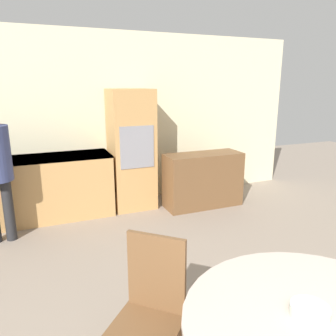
% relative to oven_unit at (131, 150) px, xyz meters
% --- Properties ---
extents(wall_back, '(6.46, 0.05, 2.60)m').
position_rel_oven_unit_xyz_m(wall_back, '(-0.28, 0.34, 0.41)').
color(wall_back, beige).
rests_on(wall_back, ground_plane).
extents(kitchen_counter, '(2.31, 0.60, 0.88)m').
position_rel_oven_unit_xyz_m(kitchen_counter, '(-1.50, -0.01, -0.43)').
color(kitchen_counter, tan).
rests_on(kitchen_counter, ground_plane).
extents(oven_unit, '(0.62, 0.59, 1.77)m').
position_rel_oven_unit_xyz_m(oven_unit, '(0.00, 0.00, 0.00)').
color(oven_unit, tan).
rests_on(oven_unit, ground_plane).
extents(sideboard, '(1.18, 0.45, 0.83)m').
position_rel_oven_unit_xyz_m(sideboard, '(1.00, -0.40, -0.47)').
color(sideboard, brown).
rests_on(sideboard, ground_plane).
extents(chair_far_left, '(0.57, 0.57, 0.96)m').
position_rel_oven_unit_xyz_m(chair_far_left, '(-0.77, -3.02, -0.35)').
color(chair_far_left, brown).
rests_on(chair_far_left, ground_plane).
extents(bowl_near, '(0.19, 0.19, 0.05)m').
position_rel_oven_unit_xyz_m(bowl_near, '(-0.18, -3.65, -0.11)').
color(bowl_near, silver).
rests_on(bowl_near, dining_table).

